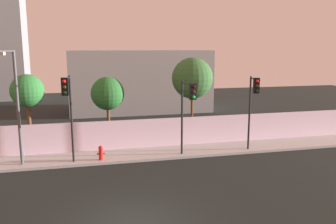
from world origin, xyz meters
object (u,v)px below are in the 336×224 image
fire_hydrant (101,152)px  roadside_tree_midright (192,78)px  traffic_light_right (68,101)px  roadside_tree_midleft (108,94)px  street_lamp_curbside (15,99)px  traffic_light_left (188,103)px  traffic_light_center (253,98)px  roadside_tree_leftmost (27,91)px

fire_hydrant → roadside_tree_midright: 8.31m
traffic_light_right → roadside_tree_midright: bearing=27.7°
traffic_light_right → roadside_tree_midleft: size_ratio=1.05×
traffic_light_right → roadside_tree_midright: size_ratio=0.83×
traffic_light_right → fire_hydrant: bearing=22.6°
street_lamp_curbside → roadside_tree_midleft: street_lamp_curbside is taller
traffic_light_left → street_lamp_curbside: bearing=174.9°
traffic_light_left → traffic_light_center: size_ratio=0.96×
roadside_tree_midleft → roadside_tree_midright: 5.85m
street_lamp_curbside → roadside_tree_leftmost: bearing=88.7°
traffic_light_left → traffic_light_center: 4.14m
fire_hydrant → roadside_tree_midleft: bearing=78.7°
fire_hydrant → traffic_light_right: bearing=-157.4°
traffic_light_right → roadside_tree_midleft: traffic_light_right is taller
traffic_light_left → traffic_light_right: size_ratio=0.91×
fire_hydrant → roadside_tree_midleft: (0.71, 3.58, 2.85)m
roadside_tree_midright → traffic_light_left: bearing=-110.4°
traffic_light_center → roadside_tree_midleft: (-8.28, 4.12, -0.04)m
roadside_tree_midright → traffic_light_right: bearing=-152.3°
traffic_light_left → traffic_light_right: traffic_light_right is taller
street_lamp_curbside → roadside_tree_midleft: 6.16m
traffic_light_center → roadside_tree_midright: (-2.50, 4.12, 0.86)m
fire_hydrant → street_lamp_curbside: bearing=-180.0°
traffic_light_right → fire_hydrant: traffic_light_right is taller
roadside_tree_leftmost → roadside_tree_midright: (10.70, 0.00, 0.59)m
traffic_light_right → street_lamp_curbside: size_ratio=0.78×
traffic_light_left → traffic_light_right: 6.47m
traffic_light_right → roadside_tree_midleft: (2.32, 4.25, -0.22)m
roadside_tree_leftmost → roadside_tree_midright: roadside_tree_midright is taller
traffic_light_left → roadside_tree_leftmost: roadside_tree_leftmost is taller
traffic_light_right → roadside_tree_midright: 9.17m
street_lamp_curbside → roadside_tree_midright: bearing=18.4°
traffic_light_left → street_lamp_curbside: (-9.15, 0.82, 0.43)m
street_lamp_curbside → roadside_tree_leftmost: size_ratio=1.28×
traffic_light_center → roadside_tree_leftmost: size_ratio=0.95×
traffic_light_center → roadside_tree_midleft: traffic_light_center is taller
traffic_light_left → traffic_light_right: (-6.47, 0.15, 0.27)m
traffic_light_right → street_lamp_curbside: bearing=166.1°
traffic_light_right → roadside_tree_leftmost: size_ratio=1.00×
street_lamp_curbside → fire_hydrant: 5.36m
traffic_light_center → roadside_tree_leftmost: roadside_tree_leftmost is taller
fire_hydrant → roadside_tree_midright: size_ratio=0.14×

